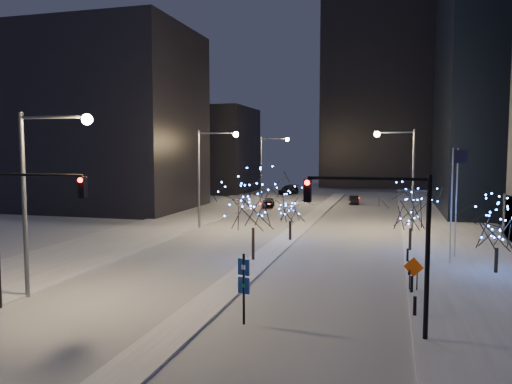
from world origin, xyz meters
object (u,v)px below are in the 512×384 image
(street_lamp_w_near, at_px, (40,178))
(holiday_tree_plaza_near, at_px, (498,225))
(holiday_tree_median_near, at_px, (253,201))
(holiday_tree_plaza_far, at_px, (411,208))
(car_mid, at_px, (354,200))
(traffic_signal_east, at_px, (389,228))
(street_lamp_w_mid, at_px, (208,165))
(holiday_tree_median_far, at_px, (290,205))
(car_far, at_px, (289,190))
(wayfinding_sign, at_px, (244,281))
(car_near, at_px, (268,203))
(construction_sign, at_px, (414,270))
(traffic_signal_west, at_px, (22,216))
(street_lamp_w_far, at_px, (268,160))
(street_lamp_east, at_px, (404,166))

(street_lamp_w_near, height_order, holiday_tree_plaza_near, street_lamp_w_near)
(holiday_tree_median_near, height_order, holiday_tree_plaza_far, holiday_tree_median_near)
(street_lamp_w_near, distance_m, car_mid, 54.45)
(traffic_signal_east, bearing_deg, holiday_tree_median_near, 126.73)
(street_lamp_w_mid, relative_size, holiday_tree_median_far, 2.03)
(holiday_tree_median_far, xyz_separation_m, holiday_tree_plaza_near, (15.09, -8.05, 0.06))
(traffic_signal_east, height_order, holiday_tree_plaza_far, traffic_signal_east)
(car_far, bearing_deg, wayfinding_sign, -70.19)
(holiday_tree_median_far, distance_m, holiday_tree_plaza_far, 10.19)
(car_near, relative_size, wayfinding_sign, 1.21)
(street_lamp_w_near, bearing_deg, holiday_tree_plaza_near, 26.25)
(street_lamp_w_near, bearing_deg, car_near, 88.33)
(car_far, bearing_deg, construction_sign, -62.02)
(street_lamp_w_mid, height_order, car_near, street_lamp_w_mid)
(street_lamp_w_mid, distance_m, traffic_signal_east, 31.60)
(street_lamp_w_mid, distance_m, traffic_signal_west, 27.06)
(car_near, relative_size, car_far, 0.71)
(street_lamp_w_mid, distance_m, holiday_tree_plaza_far, 20.81)
(street_lamp_w_far, relative_size, wayfinding_sign, 3.03)
(street_lamp_w_near, distance_m, construction_sign, 20.97)
(wayfinding_sign, height_order, construction_sign, wayfinding_sign)
(traffic_signal_west, relative_size, traffic_signal_east, 1.00)
(street_lamp_w_mid, xyz_separation_m, holiday_tree_median_near, (8.44, -13.35, -2.15))
(holiday_tree_plaza_far, bearing_deg, car_near, 124.20)
(street_lamp_east, xyz_separation_m, car_far, (-19.08, 37.89, -5.63))
(traffic_signal_west, xyz_separation_m, car_far, (-0.56, 67.89, -3.94))
(car_near, relative_size, holiday_tree_median_far, 0.81)
(wayfinding_sign, bearing_deg, car_mid, 105.51)
(street_lamp_w_near, xyz_separation_m, holiday_tree_plaza_far, (19.44, 18.21, -3.03))
(traffic_signal_west, bearing_deg, wayfinding_sign, 5.20)
(holiday_tree_plaza_far, xyz_separation_m, construction_sign, (-0.20, -11.70, -2.20))
(holiday_tree_median_far, bearing_deg, holiday_tree_plaza_far, -10.98)
(street_lamp_w_mid, relative_size, wayfinding_sign, 3.03)
(street_lamp_w_near, bearing_deg, holiday_tree_plaza_far, 43.12)
(holiday_tree_median_far, distance_m, wayfinding_sign, 21.28)
(street_lamp_east, bearing_deg, street_lamp_w_far, 130.85)
(construction_sign, bearing_deg, street_lamp_w_near, -145.84)
(holiday_tree_median_near, distance_m, holiday_tree_median_far, 8.64)
(holiday_tree_median_near, bearing_deg, holiday_tree_plaza_near, 1.60)
(holiday_tree_plaza_far, xyz_separation_m, wayfinding_sign, (-7.90, -19.21, -1.44))
(street_lamp_east, height_order, car_far, street_lamp_east)
(street_lamp_w_far, relative_size, car_mid, 2.61)
(traffic_signal_east, relative_size, holiday_tree_plaza_far, 1.33)
(street_lamp_w_mid, relative_size, car_far, 1.77)
(street_lamp_w_mid, relative_size, holiday_tree_median_near, 1.48)
(holiday_tree_plaza_far, height_order, construction_sign, holiday_tree_plaza_far)
(street_lamp_east, height_order, construction_sign, street_lamp_east)
(car_far, height_order, construction_sign, construction_sign)
(traffic_signal_west, height_order, wayfinding_sign, traffic_signal_west)
(street_lamp_w_far, height_order, holiday_tree_median_near, street_lamp_w_far)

